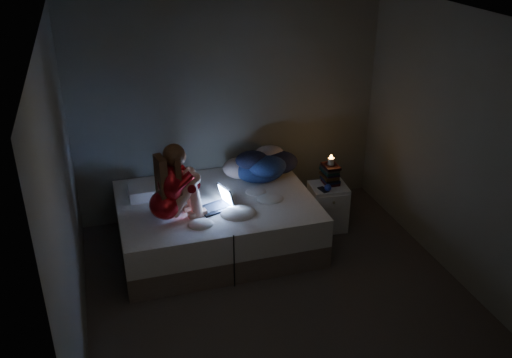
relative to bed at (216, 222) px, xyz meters
name	(u,v)px	position (x,y,z in m)	size (l,w,h in m)	color
floor	(281,299)	(0.37, -1.10, -0.29)	(3.60, 3.80, 0.02)	#413C39
ceiling	(287,21)	(0.37, -1.10, 2.33)	(3.60, 3.80, 0.02)	silver
wall_back	(229,107)	(0.37, 0.81, 1.02)	(3.60, 0.02, 2.60)	#5E6155
wall_front	(395,318)	(0.37, -3.01, 1.02)	(3.60, 0.02, 2.60)	#5E6155
wall_left	(64,206)	(-1.44, -1.10, 1.02)	(0.02, 3.80, 2.60)	#5E6155
wall_right	(465,153)	(2.18, -1.10, 1.02)	(0.02, 3.80, 2.60)	#5E6155
bed	(216,222)	(0.00, 0.00, 0.00)	(2.06, 1.55, 0.57)	silver
pillow	(149,191)	(-0.66, 0.28, 0.35)	(0.44, 0.31, 0.13)	white
woman	(164,184)	(-0.57, -0.27, 0.68)	(0.49, 0.32, 0.79)	maroon
laptop	(214,199)	(-0.06, -0.20, 0.40)	(0.34, 0.24, 0.24)	black
clothes_pile	(260,164)	(0.60, 0.36, 0.47)	(0.62, 0.49, 0.37)	#171950
nightstand	(327,207)	(1.31, 0.00, -0.01)	(0.41, 0.36, 0.54)	silver
book_stack	(330,174)	(1.34, 0.04, 0.38)	(0.19, 0.25, 0.25)	black
candle	(331,161)	(1.34, 0.04, 0.55)	(0.07, 0.07, 0.08)	beige
phone	(324,190)	(1.22, -0.09, 0.27)	(0.07, 0.14, 0.01)	black
blue_orb	(329,188)	(1.26, -0.12, 0.30)	(0.08, 0.08, 0.08)	navy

